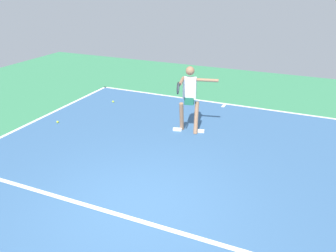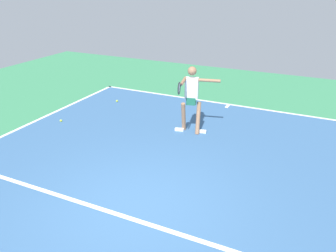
# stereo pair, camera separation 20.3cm
# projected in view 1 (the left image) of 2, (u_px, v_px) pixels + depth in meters

# --- Properties ---
(ground_plane) EXTENTS (21.93, 21.93, 0.00)m
(ground_plane) POSITION_uv_depth(u_px,v_px,m) (137.00, 209.00, 6.21)
(ground_plane) COLOR #388456
(court_surface) EXTENTS (9.58, 12.44, 0.00)m
(court_surface) POSITION_uv_depth(u_px,v_px,m) (137.00, 209.00, 6.20)
(court_surface) COLOR #38608E
(court_surface) RESTS_ON ground_plane
(court_line_baseline_near) EXTENTS (9.58, 0.10, 0.01)m
(court_line_baseline_near) POSITION_uv_depth(u_px,v_px,m) (225.00, 104.00, 11.39)
(court_line_baseline_near) COLOR white
(court_line_baseline_near) RESTS_ON ground_plane
(court_line_service) EXTENTS (7.18, 0.10, 0.01)m
(court_line_service) POSITION_uv_depth(u_px,v_px,m) (129.00, 218.00, 5.97)
(court_line_service) COLOR white
(court_line_service) RESTS_ON ground_plane
(court_line_centre_mark) EXTENTS (0.10, 0.30, 0.01)m
(court_line_centre_mark) POSITION_uv_depth(u_px,v_px,m) (224.00, 106.00, 11.22)
(court_line_centre_mark) COLOR white
(court_line_centre_mark) RESTS_ON ground_plane
(tennis_player) EXTENTS (1.15, 1.29, 1.82)m
(tennis_player) POSITION_uv_depth(u_px,v_px,m) (190.00, 95.00, 8.89)
(tennis_player) COLOR #9E7051
(tennis_player) RESTS_ON ground_plane
(tennis_ball_by_sideline) EXTENTS (0.07, 0.07, 0.07)m
(tennis_ball_by_sideline) POSITION_uv_depth(u_px,v_px,m) (113.00, 102.00, 11.50)
(tennis_ball_by_sideline) COLOR #CCE033
(tennis_ball_by_sideline) RESTS_ON ground_plane
(tennis_ball_by_baseline) EXTENTS (0.07, 0.07, 0.07)m
(tennis_ball_by_baseline) POSITION_uv_depth(u_px,v_px,m) (58.00, 122.00, 9.87)
(tennis_ball_by_baseline) COLOR #CCE033
(tennis_ball_by_baseline) RESTS_ON ground_plane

